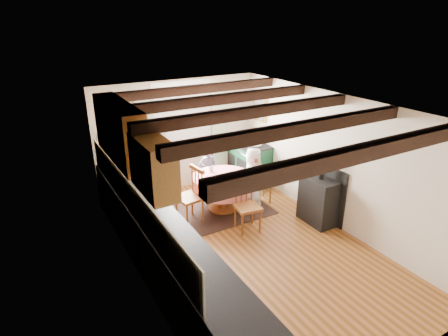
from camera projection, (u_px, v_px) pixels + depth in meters
floor at (248, 247)px, 6.32m from camera, size 3.60×5.50×0.00m
ceiling at (252, 106)px, 5.41m from camera, size 3.60×5.50×0.00m
wall_back at (179, 136)px, 8.08m from camera, size 3.60×0.00×2.40m
wall_front at (405, 283)px, 3.66m from camera, size 3.60×0.00×2.40m
wall_left at (137, 210)px, 5.04m from camera, size 0.00×5.50×2.40m
wall_right at (334, 161)px, 6.69m from camera, size 0.00×5.50×2.40m
beam_a at (360, 153)px, 3.84m from camera, size 3.60×0.16×0.16m
beam_b at (296, 129)px, 4.64m from camera, size 3.60×0.16×0.16m
beam_c at (251, 112)px, 5.45m from camera, size 3.60×0.16×0.16m
beam_d at (218, 99)px, 6.25m from camera, size 3.60×0.16×0.16m
beam_e at (192, 90)px, 7.05m from camera, size 3.60×0.16×0.16m
splash_left at (132, 200)px, 5.29m from camera, size 0.02×4.50×0.55m
splash_back at (134, 144)px, 7.60m from camera, size 1.40×0.02×0.55m
base_cabinet_left at (162, 251)px, 5.47m from camera, size 0.60×5.30×0.88m
base_cabinet_back at (139, 183)px, 7.64m from camera, size 1.30×0.60×0.88m
worktop_left at (161, 223)px, 5.30m from camera, size 0.64×5.30×0.04m
worktop_back at (137, 163)px, 7.45m from camera, size 1.30×0.64×0.04m
wall_cabinet_glass at (119, 131)px, 5.80m from camera, size 0.34×1.80×0.90m
wall_cabinet_solid at (153, 166)px, 4.61m from camera, size 0.34×0.90×0.70m
window_frame at (183, 117)px, 7.96m from camera, size 1.34×0.03×1.54m
window_pane at (183, 117)px, 7.96m from camera, size 1.20×0.01×1.40m
curtain_left at (147, 147)px, 7.69m from camera, size 0.35×0.10×2.10m
curtain_right at (220, 135)px, 8.47m from camera, size 0.35×0.10×2.10m
curtain_rod at (183, 89)px, 7.66m from camera, size 2.00×0.03×0.03m
wall_picture at (260, 108)px, 8.34m from camera, size 0.04×0.50×0.60m
wall_plate at (222, 108)px, 8.34m from camera, size 0.30×0.02×0.30m
rug at (223, 209)px, 7.53m from camera, size 1.76×1.37×0.01m
dining_table at (223, 193)px, 7.40m from camera, size 1.20×1.20×0.72m
chair_near at (248, 205)px, 6.65m from camera, size 0.49×0.50×0.99m
chair_left at (189, 196)px, 6.93m from camera, size 0.53×0.51×1.05m
chair_right at (260, 178)px, 7.70m from camera, size 0.54×0.53×1.03m
aga_range at (248, 162)px, 8.63m from camera, size 0.66×1.03×0.95m
cast_iron_stove at (320, 188)px, 6.84m from camera, size 0.41×0.69×1.38m
child_far at (208, 171)px, 7.99m from camera, size 0.44×0.34×1.07m
child_right at (253, 176)px, 7.57m from camera, size 0.53×0.67×1.19m
bowl_a at (221, 178)px, 7.10m from camera, size 0.30×0.30×0.05m
bowl_b at (236, 177)px, 7.18m from camera, size 0.24×0.24×0.05m
cup at (211, 169)px, 7.47m from camera, size 0.12×0.12×0.10m
canister_tall at (123, 158)px, 7.28m from camera, size 0.14×0.14×0.24m
canister_wide at (139, 155)px, 7.54m from camera, size 0.16×0.16×0.18m
canister_slim at (147, 152)px, 7.53m from camera, size 0.11×0.11×0.30m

